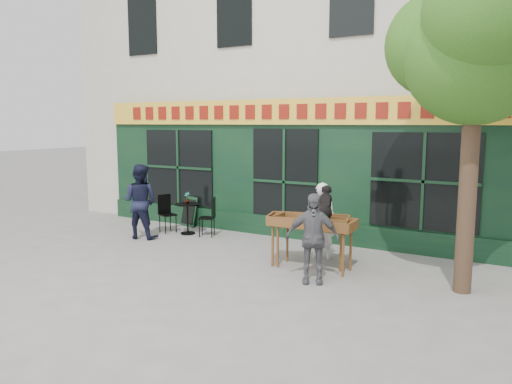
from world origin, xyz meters
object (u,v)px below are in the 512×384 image
at_px(book_cart_right, 314,226).
at_px(man_right, 312,238).
at_px(dog, 325,202).
at_px(man_left, 140,201).
at_px(book_cart_center, 308,224).
at_px(bistro_table, 187,212).
at_px(woman, 322,221).

xyz_separation_m(book_cart_right, man_right, (0.30, -0.75, -0.04)).
distance_m(dog, man_left, 4.80).
relative_size(dog, man_right, 0.38).
bearing_deg(book_cart_center, bistro_table, 149.70).
bearing_deg(man_right, book_cart_center, 96.42).
bearing_deg(book_cart_center, woman, 75.08).
height_order(dog, book_cart_right, dog).
relative_size(dog, bistro_table, 0.79).
bearing_deg(man_right, dog, 76.91).
xyz_separation_m(man_right, man_left, (-4.91, 1.02, 0.11)).
height_order(dog, woman, dog).
distance_m(book_cart_right, man_left, 4.61).
bearing_deg(book_cart_right, dog, 26.60).
xyz_separation_m(book_cart_center, man_right, (0.48, -0.89, -0.04)).
height_order(book_cart_center, bistro_table, book_cart_center).
bearing_deg(dog, man_right, -96.15).
height_order(book_cart_right, man_right, man_right).
distance_m(man_right, man_left, 5.01).
relative_size(woman, book_cart_right, 1.03).
relative_size(dog, book_cart_right, 0.39).
distance_m(dog, book_cart_right, 0.51).
bearing_deg(man_right, bistro_table, 133.65).
bearing_deg(book_cart_center, book_cart_right, -53.25).
distance_m(woman, bistro_table, 3.75).
height_order(book_cart_center, dog, dog).
distance_m(book_cart_right, bistro_table, 4.09).
relative_size(book_cart_right, man_right, 0.97).
bearing_deg(man_left, dog, 164.37).
xyz_separation_m(bistro_table, man_left, (-0.70, -0.90, 0.35)).
distance_m(woman, book_cart_right, 0.81).
distance_m(dog, man_right, 0.99).
relative_size(book_cart_center, man_right, 1.03).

